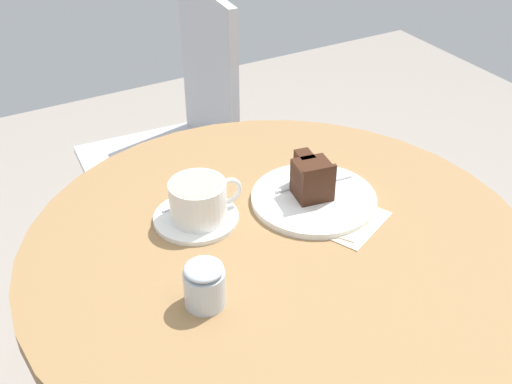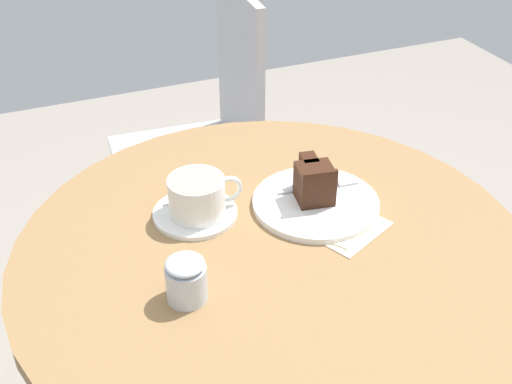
# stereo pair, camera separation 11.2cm
# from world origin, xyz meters

# --- Properties ---
(cafe_table) EXTENTS (0.87, 0.87, 0.73)m
(cafe_table) POSITION_xyz_m (0.00, 0.00, 0.61)
(cafe_table) COLOR olive
(cafe_table) RESTS_ON ground
(saucer) EXTENTS (0.15, 0.15, 0.01)m
(saucer) POSITION_xyz_m (-0.10, 0.12, 0.73)
(saucer) COLOR white
(saucer) RESTS_ON cafe_table
(coffee_cup) EXTENTS (0.13, 0.10, 0.07)m
(coffee_cup) POSITION_xyz_m (-0.09, 0.12, 0.77)
(coffee_cup) COLOR white
(coffee_cup) RESTS_ON saucer
(teaspoon) EXTENTS (0.09, 0.03, 0.00)m
(teaspoon) POSITION_xyz_m (-0.09, 0.17, 0.74)
(teaspoon) COLOR silver
(teaspoon) RESTS_ON saucer
(cake_plate) EXTENTS (0.23, 0.23, 0.01)m
(cake_plate) POSITION_xyz_m (0.11, 0.07, 0.73)
(cake_plate) COLOR white
(cake_plate) RESTS_ON cafe_table
(cake_slice) EXTENTS (0.07, 0.09, 0.07)m
(cake_slice) POSITION_xyz_m (0.11, 0.08, 0.77)
(cake_slice) COLOR #422619
(cake_slice) RESTS_ON cake_plate
(fork) EXTENTS (0.15, 0.03, 0.00)m
(fork) POSITION_xyz_m (0.15, 0.10, 0.74)
(fork) COLOR silver
(fork) RESTS_ON cake_plate
(napkin) EXTENTS (0.18, 0.18, 0.00)m
(napkin) POSITION_xyz_m (0.13, 0.01, 0.73)
(napkin) COLOR beige
(napkin) RESTS_ON cafe_table
(cafe_chair) EXTENTS (0.41, 0.41, 0.92)m
(cafe_chair) POSITION_xyz_m (0.15, 0.77, 0.53)
(cafe_chair) COLOR #BCBCC1
(cafe_chair) RESTS_ON ground
(sugar_pot) EXTENTS (0.06, 0.06, 0.08)m
(sugar_pot) POSITION_xyz_m (-0.17, -0.07, 0.76)
(sugar_pot) COLOR silver
(sugar_pot) RESTS_ON cafe_table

